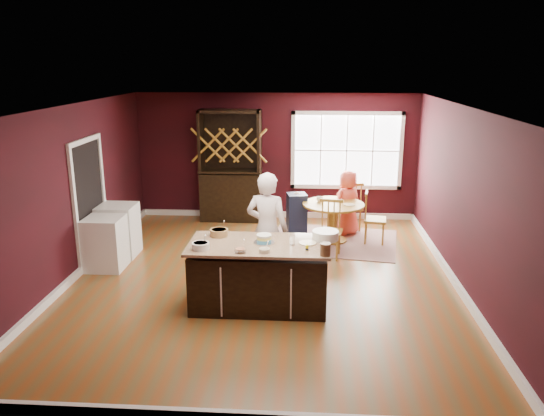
{
  "coord_description": "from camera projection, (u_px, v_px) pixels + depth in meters",
  "views": [
    {
      "loc": [
        0.66,
        -7.78,
        3.34
      ],
      "look_at": [
        0.11,
        0.44,
        1.05
      ],
      "focal_mm": 35.0,
      "sensor_mm": 36.0,
      "label": 1
    }
  ],
  "objects": [
    {
      "name": "chair_north",
      "position": [
        350.0,
        206.0,
        10.72
      ],
      "size": [
        0.52,
        0.51,
        1.03
      ],
      "primitive_type": null,
      "rotation": [
        0.0,
        0.0,
        3.39
      ],
      "color": "brown",
      "rests_on": "ground"
    },
    {
      "name": "high_chair",
      "position": [
        297.0,
        214.0,
        10.36
      ],
      "size": [
        0.43,
        0.43,
        0.9
      ],
      "primitive_type": null,
      "rotation": [
        0.0,
        0.0,
        0.2
      ],
      "color": "black",
      "rests_on": "ground"
    },
    {
      "name": "bowl_olive",
      "position": [
        265.0,
        250.0,
        6.94
      ],
      "size": [
        0.14,
        0.14,
        0.05
      ],
      "primitive_type": "cylinder",
      "color": "beige",
      "rests_on": "kitchen_island"
    },
    {
      "name": "drinking_glass",
      "position": [
        292.0,
        239.0,
        7.2
      ],
      "size": [
        0.08,
        0.08,
        0.16
      ],
      "primitive_type": "cylinder",
      "color": "silver",
      "rests_on": "kitchen_island"
    },
    {
      "name": "toy_figurine",
      "position": [
        307.0,
        247.0,
        7.01
      ],
      "size": [
        0.05,
        0.05,
        0.08
      ],
      "primitive_type": null,
      "color": "#FFF507",
      "rests_on": "kitchen_island"
    },
    {
      "name": "chair_south",
      "position": [
        329.0,
        229.0,
        9.22
      ],
      "size": [
        0.5,
        0.48,
        1.02
      ],
      "primitive_type": null,
      "rotation": [
        0.0,
        0.0,
        -0.18
      ],
      "color": "brown",
      "rests_on": "ground"
    },
    {
      "name": "dining_table",
      "position": [
        333.0,
        214.0,
        10.04
      ],
      "size": [
        1.17,
        1.17,
        0.75
      ],
      "color": "brown",
      "rests_on": "ground"
    },
    {
      "name": "bowl_blue",
      "position": [
        201.0,
        246.0,
        7.05
      ],
      "size": [
        0.24,
        0.24,
        0.09
      ],
      "primitive_type": "cylinder",
      "color": "white",
      "rests_on": "kitchen_island"
    },
    {
      "name": "washer",
      "position": [
        105.0,
        243.0,
        8.74
      ],
      "size": [
        0.6,
        0.58,
        0.88
      ],
      "primitive_type": "cube",
      "color": "white",
      "rests_on": "ground"
    },
    {
      "name": "seated_woman",
      "position": [
        348.0,
        203.0,
        10.42
      ],
      "size": [
        0.75,
        0.71,
        1.29
      ],
      "primitive_type": "imported",
      "rotation": [
        0.0,
        0.0,
        3.81
      ],
      "color": "#DD4A3A",
      "rests_on": "ground"
    },
    {
      "name": "baker",
      "position": [
        267.0,
        229.0,
        8.0
      ],
      "size": [
        0.72,
        0.55,
        1.77
      ],
      "primitive_type": "imported",
      "rotation": [
        0.0,
        0.0,
        2.93
      ],
      "color": "silver",
      "rests_on": "ground"
    },
    {
      "name": "chair_east",
      "position": [
        375.0,
        217.0,
        9.97
      ],
      "size": [
        0.46,
        0.48,
        1.0
      ],
      "primitive_type": null,
      "rotation": [
        0.0,
        0.0,
        1.43
      ],
      "color": "brown",
      "rests_on": "ground"
    },
    {
      "name": "dinner_plate",
      "position": [
        308.0,
        243.0,
        7.28
      ],
      "size": [
        0.24,
        0.24,
        0.02
      ],
      "primitive_type": "cylinder",
      "color": "beige",
      "rests_on": "kitchen_island"
    },
    {
      "name": "stoneware_crock",
      "position": [
        325.0,
        249.0,
        6.81
      ],
      "size": [
        0.14,
        0.14,
        0.17
      ],
      "primitive_type": "cylinder",
      "color": "#44341F",
      "rests_on": "kitchen_island"
    },
    {
      "name": "bowl_pink",
      "position": [
        240.0,
        250.0,
        6.93
      ],
      "size": [
        0.16,
        0.16,
        0.06
      ],
      "primitive_type": "cylinder",
      "color": "white",
      "rests_on": "kitchen_island"
    },
    {
      "name": "bowl_yellow",
      "position": [
        219.0,
        233.0,
        7.59
      ],
      "size": [
        0.26,
        0.26,
        0.1
      ],
      "primitive_type": "cylinder",
      "color": "olive",
      "rests_on": "kitchen_island"
    },
    {
      "name": "rug",
      "position": [
        332.0,
        241.0,
        10.18
      ],
      "size": [
        2.67,
        2.22,
        0.01
      ],
      "primitive_type": "cube",
      "rotation": [
        0.0,
        0.0,
        -0.17
      ],
      "color": "brown",
      "rests_on": "ground"
    },
    {
      "name": "window",
      "position": [
        347.0,
        151.0,
        11.26
      ],
      "size": [
        2.36,
        0.1,
        1.66
      ],
      "primitive_type": null,
      "color": "white",
      "rests_on": "room_shell"
    },
    {
      "name": "doorway",
      "position": [
        90.0,
        204.0,
        8.91
      ],
      "size": [
        0.08,
        1.26,
        2.13
      ],
      "primitive_type": null,
      "color": "white",
      "rests_on": "room_shell"
    },
    {
      "name": "table_cup",
      "position": [
        320.0,
        199.0,
        10.09
      ],
      "size": [
        0.14,
        0.14,
        0.1
      ],
      "primitive_type": "imported",
      "rotation": [
        0.0,
        0.0,
        -0.12
      ],
      "color": "white",
      "rests_on": "dining_table"
    },
    {
      "name": "room_shell",
      "position": [
        263.0,
        197.0,
        8.06
      ],
      "size": [
        7.0,
        7.0,
        7.0
      ],
      "color": "brown",
      "rests_on": "ground"
    },
    {
      "name": "dryer",
      "position": [
        119.0,
        230.0,
        9.35
      ],
      "size": [
        0.63,
        0.61,
        0.92
      ],
      "primitive_type": "cube",
      "color": "white",
      "rests_on": "ground"
    },
    {
      "name": "layer_cake",
      "position": [
        264.0,
        239.0,
        7.29
      ],
      "size": [
        0.29,
        0.29,
        0.12
      ],
      "primitive_type": null,
      "color": "white",
      "rests_on": "kitchen_island"
    },
    {
      "name": "white_tub",
      "position": [
        325.0,
        235.0,
        7.43
      ],
      "size": [
        0.37,
        0.37,
        0.13
      ],
      "primitive_type": "cylinder",
      "color": "white",
      "rests_on": "kitchen_island"
    },
    {
      "name": "table_plate",
      "position": [
        349.0,
        205.0,
        9.86
      ],
      "size": [
        0.21,
        0.21,
        0.02
      ],
      "primitive_type": "cylinder",
      "color": "beige",
      "rests_on": "dining_table"
    },
    {
      "name": "hutch",
      "position": [
        231.0,
        166.0,
        11.26
      ],
      "size": [
        1.29,
        0.54,
        2.37
      ],
      "primitive_type": "cube",
      "color": "black",
      "rests_on": "ground"
    },
    {
      "name": "kitchen_island",
      "position": [
        259.0,
        276.0,
        7.41
      ],
      "size": [
        1.94,
        1.01,
        0.92
      ],
      "color": "black",
      "rests_on": "ground"
    },
    {
      "name": "toddler",
      "position": [
        294.0,
        195.0,
        10.35
      ],
      "size": [
        0.18,
        0.14,
        0.26
      ],
      "primitive_type": null,
      "color": "#8CA5BF",
      "rests_on": "high_chair"
    }
  ]
}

